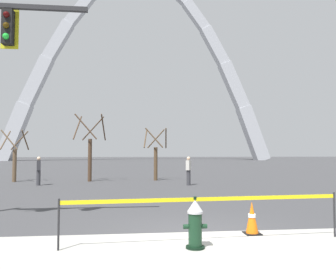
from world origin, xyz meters
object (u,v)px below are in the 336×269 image
pedestrian_standing_center (39,171)px  pedestrian_walking_left (189,171)px  fire_hydrant (195,224)px  monument_arch (138,74)px  traffic_cone_by_hydrant (252,218)px

pedestrian_standing_center → pedestrian_walking_left: bearing=-5.6°
fire_hydrant → monument_arch: bearing=89.8°
fire_hydrant → monument_arch: monument_arch is taller
monument_arch → pedestrian_standing_center: (-6.53, -55.24, -18.49)m
fire_hydrant → traffic_cone_by_hydrant: (1.49, 0.97, -0.11)m
fire_hydrant → traffic_cone_by_hydrant: fire_hydrant is taller
pedestrian_standing_center → fire_hydrant: bearing=-63.8°
fire_hydrant → traffic_cone_by_hydrant: size_ratio=1.36×
traffic_cone_by_hydrant → monument_arch: bearing=91.1°
pedestrian_walking_left → pedestrian_standing_center: same height
monument_arch → pedestrian_walking_left: bearing=-88.2°
monument_arch → pedestrian_walking_left: size_ratio=37.66×
pedestrian_walking_left → traffic_cone_by_hydrant: bearing=-92.3°
fire_hydrant → pedestrian_walking_left: (1.94, 12.12, 0.35)m
fire_hydrant → monument_arch: 70.73m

